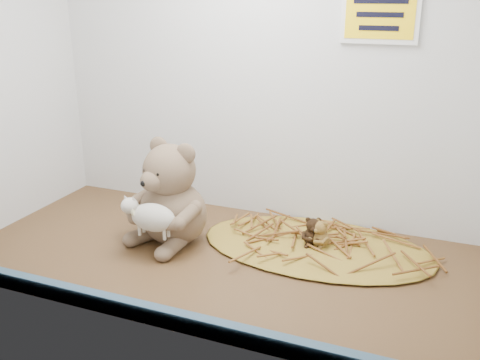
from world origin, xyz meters
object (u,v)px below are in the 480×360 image
at_px(mini_teddy_brown, 313,230).
at_px(main_teddy, 172,192).
at_px(toy_lamb, 153,218).
at_px(mini_teddy_tan, 321,232).

bearing_deg(mini_teddy_brown, main_teddy, 176.93).
height_order(toy_lamb, mini_teddy_brown, toy_lamb).
xyz_separation_m(main_teddy, toy_lamb, (0.00, -0.09, -0.03)).
bearing_deg(toy_lamb, mini_teddy_tan, 26.96).
distance_m(main_teddy, mini_teddy_brown, 0.36).
xyz_separation_m(toy_lamb, mini_teddy_brown, (0.34, 0.19, -0.05)).
xyz_separation_m(mini_teddy_tan, mini_teddy_brown, (-0.02, 0.00, 0.00)).
distance_m(main_teddy, mini_teddy_tan, 0.38).
relative_size(main_teddy, mini_teddy_tan, 3.81).
relative_size(main_teddy, mini_teddy_brown, 3.69).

